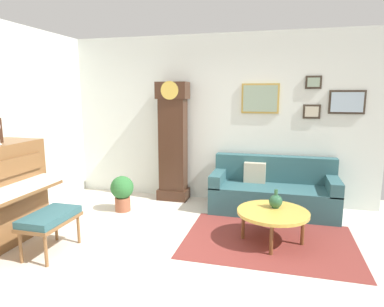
# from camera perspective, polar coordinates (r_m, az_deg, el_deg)

# --- Properties ---
(ground_plane) EXTENTS (6.40, 6.00, 0.10)m
(ground_plane) POSITION_cam_1_polar(r_m,az_deg,el_deg) (3.90, -3.38, -18.67)
(ground_plane) COLOR beige
(wall_back) EXTENTS (5.30, 0.13, 2.80)m
(wall_back) POSITION_cam_1_polar(r_m,az_deg,el_deg) (5.75, 4.13, 5.93)
(wall_back) COLOR silver
(wall_back) RESTS_ON ground_plane
(area_rug) EXTENTS (2.10, 1.50, 0.01)m
(area_rug) POSITION_cam_1_polar(r_m,az_deg,el_deg) (4.44, 12.97, -14.33)
(area_rug) COLOR maroon
(area_rug) RESTS_ON ground_plane
(piano_bench) EXTENTS (0.42, 0.70, 0.48)m
(piano_bench) POSITION_cam_1_polar(r_m,az_deg,el_deg) (4.24, -23.07, -10.27)
(piano_bench) COLOR brown
(piano_bench) RESTS_ON ground_plane
(grandfather_clock) EXTENTS (0.52, 0.34, 2.03)m
(grandfather_clock) POSITION_cam_1_polar(r_m,az_deg,el_deg) (5.73, -3.25, 1.51)
(grandfather_clock) COLOR #3D2316
(grandfather_clock) RESTS_ON ground_plane
(couch) EXTENTS (1.90, 0.80, 0.84)m
(couch) POSITION_cam_1_polar(r_m,az_deg,el_deg) (5.43, 13.61, -6.31)
(couch) COLOR #2D565B
(couch) RESTS_ON ground_plane
(coffee_table) EXTENTS (0.88, 0.88, 0.40)m
(coffee_table) POSITION_cam_1_polar(r_m,az_deg,el_deg) (4.30, 13.63, -9.85)
(coffee_table) COLOR gold
(coffee_table) RESTS_ON ground_plane
(green_jug) EXTENTS (0.17, 0.17, 0.24)m
(green_jug) POSITION_cam_1_polar(r_m,az_deg,el_deg) (4.39, 14.07, -7.88)
(green_jug) COLOR #234C33
(green_jug) RESTS_ON coffee_table
(potted_plant) EXTENTS (0.36, 0.36, 0.56)m
(potted_plant) POSITION_cam_1_polar(r_m,az_deg,el_deg) (5.38, -11.82, -6.28)
(potted_plant) COLOR #935138
(potted_plant) RESTS_ON ground_plane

